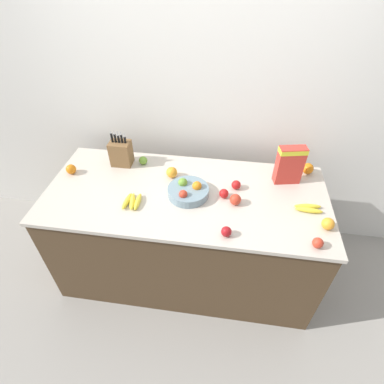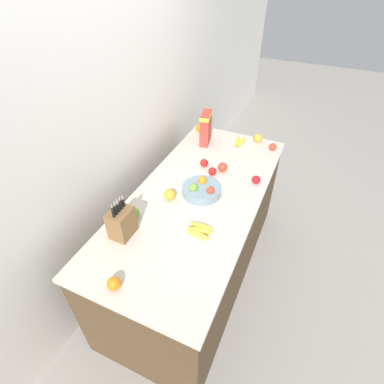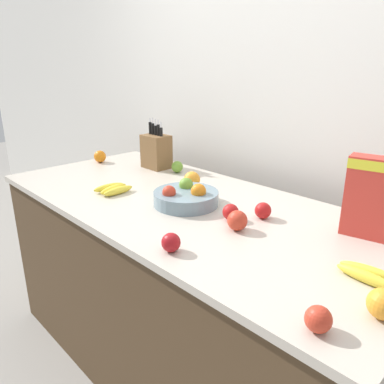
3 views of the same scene
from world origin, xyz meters
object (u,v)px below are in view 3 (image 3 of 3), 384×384
at_px(knife_block, 156,151).
at_px(cereal_box, 374,195).
at_px(apple_rightmost, 263,211).
at_px(orange_near_bowl, 383,304).
at_px(apple_middle, 318,319).
at_px(apple_near_bananas, 171,242).
at_px(apple_rear, 231,212).
at_px(apple_front, 177,167).
at_px(apple_by_knife_block, 237,220).
at_px(orange_front_right, 100,157).
at_px(banana_bunch_left, 368,274).
at_px(orange_by_cereal, 192,180).
at_px(fruit_bowl, 186,197).
at_px(banana_bunch_right, 114,189).

height_order(knife_block, cereal_box, knife_block).
relative_size(apple_rightmost, orange_near_bowl, 0.85).
relative_size(apple_rightmost, apple_middle, 1.04).
distance_m(apple_near_bananas, apple_rear, 0.36).
relative_size(knife_block, apple_middle, 4.57).
bearing_deg(apple_rear, apple_front, 155.27).
distance_m(cereal_box, apple_rightmost, 0.42).
bearing_deg(apple_rightmost, apple_by_knife_block, -89.94).
relative_size(cereal_box, orange_front_right, 3.89).
height_order(cereal_box, apple_rightmost, cereal_box).
bearing_deg(apple_front, apple_rear, -24.73).
bearing_deg(apple_front, apple_by_knife_block, -25.97).
bearing_deg(banana_bunch_left, orange_by_cereal, 167.04).
height_order(apple_rightmost, apple_front, same).
height_order(apple_middle, orange_near_bowl, orange_near_bowl).
distance_m(fruit_bowl, apple_middle, 0.91).
bearing_deg(orange_near_bowl, banana_bunch_left, 121.96).
bearing_deg(cereal_box, apple_near_bananas, -136.29).
xyz_separation_m(orange_near_bowl, orange_by_cereal, (-1.09, 0.38, 0.00)).
relative_size(banana_bunch_right, orange_by_cereal, 2.02).
bearing_deg(apple_by_knife_block, orange_by_cereal, 154.59).
bearing_deg(knife_block, apple_by_knife_block, -20.69).
bearing_deg(orange_by_cereal, orange_front_right, -175.10).
relative_size(apple_middle, apple_rear, 0.98).
bearing_deg(apple_front, banana_bunch_right, -84.01).
distance_m(knife_block, apple_rear, 0.90).
relative_size(apple_near_bananas, orange_near_bowl, 0.83).
xyz_separation_m(apple_by_knife_block, apple_rear, (-0.08, 0.06, -0.01)).
height_order(fruit_bowl, apple_by_knife_block, fruit_bowl).
relative_size(banana_bunch_left, orange_near_bowl, 2.33).
bearing_deg(apple_by_knife_block, cereal_box, 39.60).
xyz_separation_m(apple_rear, orange_near_bowl, (0.68, -0.20, 0.01)).
distance_m(knife_block, apple_by_knife_block, 1.00).
distance_m(apple_by_knife_block, orange_front_right, 1.30).
relative_size(banana_bunch_left, orange_by_cereal, 2.19).
relative_size(apple_by_knife_block, orange_by_cereal, 0.92).
bearing_deg(apple_middle, orange_by_cereal, 151.46).
distance_m(banana_bunch_left, apple_rear, 0.58).
xyz_separation_m(apple_by_knife_block, apple_near_bananas, (-0.05, -0.30, -0.01)).
relative_size(cereal_box, fruit_bowl, 1.02).
relative_size(knife_block, orange_near_bowl, 3.76).
bearing_deg(knife_block, banana_bunch_right, -64.15).
xyz_separation_m(knife_block, apple_rear, (0.85, -0.29, -0.07)).
bearing_deg(apple_by_knife_block, apple_rightmost, 90.06).
xyz_separation_m(cereal_box, orange_front_right, (-1.66, -0.14, -0.13)).
xyz_separation_m(cereal_box, apple_front, (-1.14, 0.06, -0.13)).
xyz_separation_m(cereal_box, apple_near_bananas, (-0.42, -0.61, -0.13)).
distance_m(banana_bunch_left, apple_near_bananas, 0.62).
bearing_deg(apple_near_bananas, apple_by_knife_block, 81.33).
bearing_deg(orange_by_cereal, cereal_box, 4.79).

